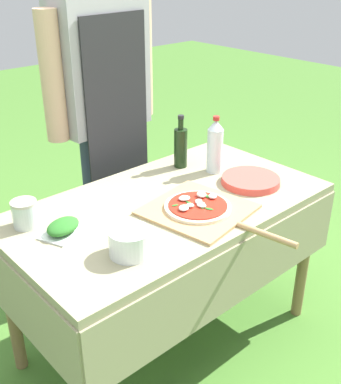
% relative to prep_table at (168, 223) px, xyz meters
% --- Properties ---
extents(ground_plane, '(12.00, 12.00, 0.00)m').
position_rel_prep_table_xyz_m(ground_plane, '(0.00, 0.00, -0.63)').
color(ground_plane, '#477A2D').
extents(prep_table, '(1.34, 0.75, 0.73)m').
position_rel_prep_table_xyz_m(prep_table, '(0.00, 0.00, 0.00)').
color(prep_table, gray).
rests_on(prep_table, ground).
extents(person_cook, '(0.64, 0.24, 1.72)m').
position_rel_prep_table_xyz_m(person_cook, '(0.14, 0.63, 0.39)').
color(person_cook, '#333D56').
rests_on(person_cook, ground).
extents(pizza_on_peel, '(0.42, 0.63, 0.05)m').
position_rel_prep_table_xyz_m(pizza_on_peel, '(0.04, -0.15, 0.11)').
color(pizza_on_peel, tan).
rests_on(pizza_on_peel, prep_table).
extents(oil_bottle, '(0.06, 0.06, 0.25)m').
position_rel_prep_table_xyz_m(oil_bottle, '(0.29, 0.23, 0.20)').
color(oil_bottle, black).
rests_on(oil_bottle, prep_table).
extents(water_bottle, '(0.07, 0.07, 0.27)m').
position_rel_prep_table_xyz_m(water_bottle, '(0.36, 0.09, 0.23)').
color(water_bottle, silver).
rests_on(water_bottle, prep_table).
extents(herb_container, '(0.19, 0.17, 0.05)m').
position_rel_prep_table_xyz_m(herb_container, '(-0.44, 0.07, 0.12)').
color(herb_container, silver).
rests_on(herb_container, prep_table).
extents(mixing_tub, '(0.14, 0.14, 0.09)m').
position_rel_prep_table_xyz_m(mixing_tub, '(-0.35, -0.20, 0.15)').
color(mixing_tub, silver).
rests_on(mixing_tub, prep_table).
extents(plate_stack, '(0.26, 0.26, 0.03)m').
position_rel_prep_table_xyz_m(plate_stack, '(0.39, -0.11, 0.12)').
color(plate_stack, '#DB4C42').
rests_on(plate_stack, prep_table).
extents(sauce_jar, '(0.10, 0.10, 0.10)m').
position_rel_prep_table_xyz_m(sauce_jar, '(-0.52, 0.21, 0.15)').
color(sauce_jar, silver).
rests_on(sauce_jar, prep_table).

